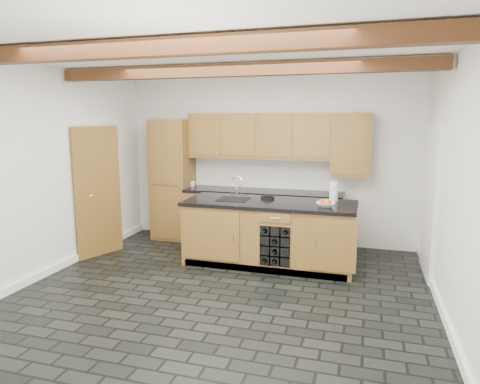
# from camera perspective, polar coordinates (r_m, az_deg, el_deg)

# --- Properties ---
(ground) EXTENTS (5.00, 5.00, 0.00)m
(ground) POSITION_cam_1_polar(r_m,az_deg,el_deg) (5.33, -2.55, -13.52)
(ground) COLOR black
(ground) RESTS_ON ground
(room_shell) EXTENTS (5.01, 5.00, 5.00)m
(room_shell) POSITION_cam_1_polar(r_m,az_deg,el_deg) (5.46, -1.69, 3.64)
(room_shell) COLOR white
(room_shell) RESTS_ON ground
(back_cabinetry) EXTENTS (3.65, 0.62, 2.20)m
(back_cabinetry) POSITION_cam_1_polar(r_m,az_deg,el_deg) (7.24, 0.39, 0.76)
(back_cabinetry) COLOR olive
(back_cabinetry) RESTS_ON ground
(island) EXTENTS (2.48, 0.96, 0.93)m
(island) POSITION_cam_1_polar(r_m,az_deg,el_deg) (6.27, 3.95, -5.46)
(island) COLOR olive
(island) RESTS_ON ground
(faucet) EXTENTS (0.45, 0.40, 0.34)m
(faucet) POSITION_cam_1_polar(r_m,az_deg,el_deg) (6.35, -0.80, -0.63)
(faucet) COLOR black
(faucet) RESTS_ON island
(kitchen_scale) EXTENTS (0.20, 0.14, 0.05)m
(kitchen_scale) POSITION_cam_1_polar(r_m,az_deg,el_deg) (6.39, 3.69, -0.67)
(kitchen_scale) COLOR black
(kitchen_scale) RESTS_ON island
(fruit_bowl) EXTENTS (0.26, 0.26, 0.06)m
(fruit_bowl) POSITION_cam_1_polar(r_m,az_deg,el_deg) (5.90, 11.33, -1.65)
(fruit_bowl) COLOR white
(fruit_bowl) RESTS_ON island
(fruit_cluster) EXTENTS (0.16, 0.17, 0.07)m
(fruit_cluster) POSITION_cam_1_polar(r_m,az_deg,el_deg) (5.90, 11.34, -1.33)
(fruit_cluster) COLOR red
(fruit_cluster) RESTS_ON fruit_bowl
(paper_towel) EXTENTS (0.12, 0.12, 0.27)m
(paper_towel) POSITION_cam_1_polar(r_m,az_deg,el_deg) (6.37, 12.38, 0.09)
(paper_towel) COLOR white
(paper_towel) RESTS_ON island
(mug) EXTENTS (0.13, 0.13, 0.09)m
(mug) POSITION_cam_1_polar(r_m,az_deg,el_deg) (7.56, -6.34, 1.05)
(mug) COLOR white
(mug) RESTS_ON back_cabinetry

